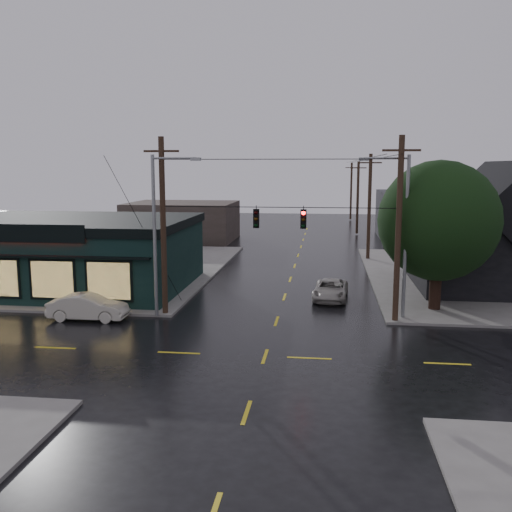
# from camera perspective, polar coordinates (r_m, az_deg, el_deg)

# --- Properties ---
(ground_plane) EXTENTS (160.00, 160.00, 0.00)m
(ground_plane) POSITION_cam_1_polar(r_m,az_deg,el_deg) (26.20, 0.91, -10.01)
(ground_plane) COLOR black
(sidewalk_nw) EXTENTS (28.00, 28.00, 0.15)m
(sidewalk_nw) POSITION_cam_1_polar(r_m,az_deg,el_deg) (50.76, -19.56, -1.15)
(sidewalk_nw) COLOR slate
(sidewalk_nw) RESTS_ON ground
(pizza_shop) EXTENTS (16.30, 12.34, 4.90)m
(pizza_shop) POSITION_cam_1_polar(r_m,az_deg,el_deg) (41.94, -17.90, 0.35)
(pizza_shop) COLOR black
(pizza_shop) RESTS_ON ground
(ne_building) EXTENTS (12.60, 11.60, 8.75)m
(ne_building) POSITION_cam_1_polar(r_m,az_deg,el_deg) (43.62, 23.51, 2.89)
(ne_building) COLOR black
(ne_building) RESTS_ON ground
(corner_tree) EXTENTS (7.01, 7.01, 8.76)m
(corner_tree) POSITION_cam_1_polar(r_m,az_deg,el_deg) (34.78, 17.79, 3.36)
(corner_tree) COLOR black
(corner_tree) RESTS_ON ground
(utility_pole_nw) EXTENTS (2.00, 0.32, 10.15)m
(utility_pole_nw) POSITION_cam_1_polar(r_m,az_deg,el_deg) (33.55, -9.04, -5.86)
(utility_pole_nw) COLOR #311E16
(utility_pole_nw) RESTS_ON ground
(utility_pole_ne) EXTENTS (2.00, 0.32, 10.15)m
(utility_pole_ne) POSITION_cam_1_polar(r_m,az_deg,el_deg) (32.51, 13.71, -6.49)
(utility_pole_ne) COLOR #311E16
(utility_pole_ne) RESTS_ON ground
(utility_pole_far_a) EXTENTS (2.00, 0.32, 9.65)m
(utility_pole_far_a) POSITION_cam_1_polar(r_m,az_deg,el_deg) (53.46, 11.10, -0.39)
(utility_pole_far_a) COLOR #311E16
(utility_pole_far_a) RESTS_ON ground
(utility_pole_far_b) EXTENTS (2.00, 0.32, 9.15)m
(utility_pole_far_b) POSITION_cam_1_polar(r_m,az_deg,el_deg) (73.24, 10.03, 2.12)
(utility_pole_far_b) COLOR #311E16
(utility_pole_far_b) RESTS_ON ground
(utility_pole_far_c) EXTENTS (2.00, 0.32, 9.15)m
(utility_pole_far_c) POSITION_cam_1_polar(r_m,az_deg,el_deg) (93.11, 9.42, 3.57)
(utility_pole_far_c) COLOR #311E16
(utility_pole_far_c) RESTS_ON ground
(span_signal_assembly) EXTENTS (13.00, 0.48, 1.23)m
(span_signal_assembly) POSITION_cam_1_polar(r_m,az_deg,el_deg) (31.37, 2.38, 3.80)
(span_signal_assembly) COLOR black
(span_signal_assembly) RESTS_ON ground
(streetlight_nw) EXTENTS (5.40, 0.30, 9.15)m
(streetlight_nw) POSITION_cam_1_polar(r_m,az_deg,el_deg) (32.98, -9.88, -6.14)
(streetlight_nw) COLOR gray
(streetlight_nw) RESTS_ON ground
(streetlight_ne) EXTENTS (5.40, 0.30, 9.15)m
(streetlight_ne) POSITION_cam_1_polar(r_m,az_deg,el_deg) (33.24, 14.43, -6.18)
(streetlight_ne) COLOR gray
(streetlight_ne) RESTS_ON ground
(bg_building_west) EXTENTS (12.00, 10.00, 4.40)m
(bg_building_west) POSITION_cam_1_polar(r_m,az_deg,el_deg) (67.04, -7.36, 3.46)
(bg_building_west) COLOR #362D27
(bg_building_west) RESTS_ON ground
(bg_building_east) EXTENTS (14.00, 12.00, 5.60)m
(bg_building_east) POSITION_cam_1_polar(r_m,az_deg,el_deg) (71.14, 17.90, 3.90)
(bg_building_east) COLOR #25252A
(bg_building_east) RESTS_ON ground
(sedan_cream) EXTENTS (4.42, 1.60, 1.45)m
(sedan_cream) POSITION_cam_1_polar(r_m,az_deg,el_deg) (33.34, -16.45, -4.93)
(sedan_cream) COLOR beige
(sedan_cream) RESTS_ON ground
(suv_silver) EXTENTS (2.44, 4.69, 1.26)m
(suv_silver) POSITION_cam_1_polar(r_m,az_deg,el_deg) (37.18, 7.48, -3.37)
(suv_silver) COLOR #A29D96
(suv_silver) RESTS_ON ground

